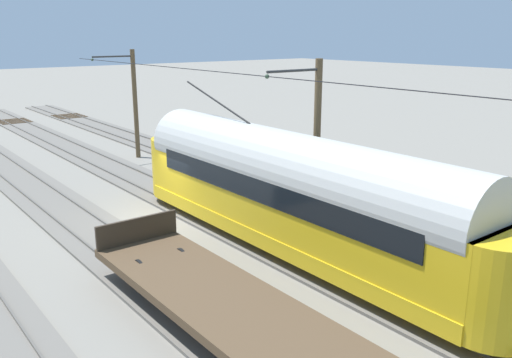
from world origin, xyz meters
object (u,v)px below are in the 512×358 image
(vintage_streetcar, at_px, (290,190))
(switch_stand, at_px, (228,151))
(flatcar_adjacent, at_px, (233,308))
(catenary_pole_foreground, at_px, (134,102))
(catenary_pole_mid_near, at_px, (315,142))

(vintage_streetcar, xyz_separation_m, switch_stand, (-6.17, -12.61, -1.56))
(vintage_streetcar, bearing_deg, flatcar_adjacent, 34.99)
(flatcar_adjacent, xyz_separation_m, switch_stand, (-11.07, -16.04, -0.16))
(flatcar_adjacent, xyz_separation_m, catenary_pole_foreground, (-7.33, -20.64, 2.61))
(flatcar_adjacent, distance_m, catenary_pole_foreground, 22.06)
(flatcar_adjacent, distance_m, switch_stand, 19.49)
(catenary_pole_foreground, height_order, switch_stand, catenary_pole_foreground)
(vintage_streetcar, distance_m, flatcar_adjacent, 6.14)
(catenary_pole_foreground, bearing_deg, flatcar_adjacent, 70.45)
(catenary_pole_foreground, distance_m, catenary_pole_mid_near, 15.93)
(catenary_pole_foreground, relative_size, switch_stand, 5.38)
(catenary_pole_mid_near, bearing_deg, vintage_streetcar, 27.86)
(switch_stand, bearing_deg, vintage_streetcar, 63.93)
(switch_stand, bearing_deg, catenary_pole_foreground, -50.84)
(catenary_pole_foreground, bearing_deg, catenary_pole_mid_near, 90.00)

